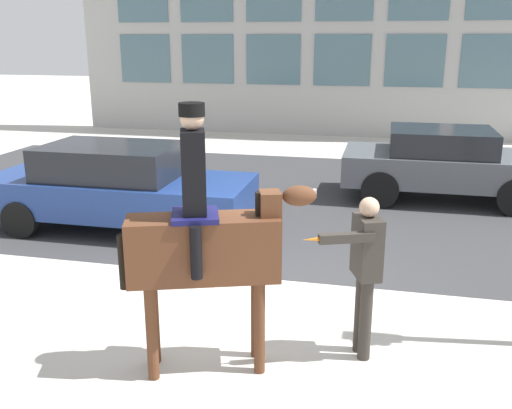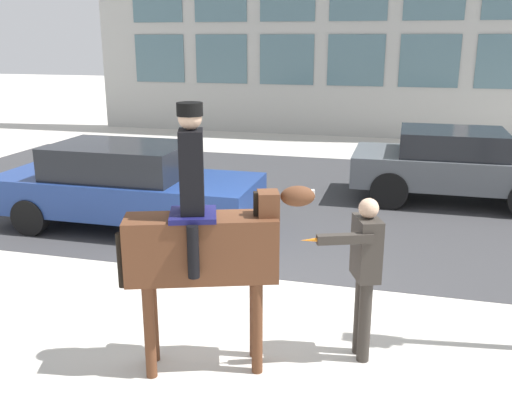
{
  "view_description": "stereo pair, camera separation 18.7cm",
  "coord_description": "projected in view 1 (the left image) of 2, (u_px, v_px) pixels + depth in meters",
  "views": [
    {
      "loc": [
        1.55,
        -6.72,
        3.25
      ],
      "look_at": [
        0.26,
        -1.08,
        1.55
      ],
      "focal_mm": 40.0,
      "sensor_mm": 36.0,
      "label": 1
    },
    {
      "loc": [
        1.73,
        -6.67,
        3.25
      ],
      "look_at": [
        0.26,
        -1.08,
        1.55
      ],
      "focal_mm": 40.0,
      "sensor_mm": 36.0,
      "label": 2
    }
  ],
  "objects": [
    {
      "name": "ground_plane",
      "position": [
        255.0,
        293.0,
        7.53
      ],
      "size": [
        80.0,
        80.0,
        0.0
      ],
      "primitive_type": "plane",
      "color": "beige"
    },
    {
      "name": "road_surface",
      "position": [
        306.0,
        198.0,
        11.97
      ],
      "size": [
        18.49,
        8.5,
        0.01
      ],
      "color": "#38383A",
      "rests_on": "ground_plane"
    },
    {
      "name": "mounted_horse_lead",
      "position": [
        206.0,
        241.0,
        5.48
      ],
      "size": [
        1.84,
        0.9,
        2.69
      ],
      "rotation": [
        0.0,
        0.0,
        0.33
      ],
      "color": "#59331E",
      "rests_on": "ground_plane"
    },
    {
      "name": "pedestrian_bystander",
      "position": [
        365.0,
        265.0,
        5.78
      ],
      "size": [
        0.78,
        0.67,
        1.74
      ],
      "rotation": [
        0.0,
        0.0,
        -2.77
      ],
      "color": "#332D28",
      "rests_on": "ground_plane"
    },
    {
      "name": "street_car_near_lane",
      "position": [
        117.0,
        186.0,
        9.9
      ],
      "size": [
        4.6,
        1.84,
        1.48
      ],
      "color": "navy",
      "rests_on": "ground_plane"
    },
    {
      "name": "street_car_far_lane",
      "position": [
        443.0,
        162.0,
        11.68
      ],
      "size": [
        4.06,
        1.98,
        1.47
      ],
      "color": "#51565B",
      "rests_on": "ground_plane"
    }
  ]
}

